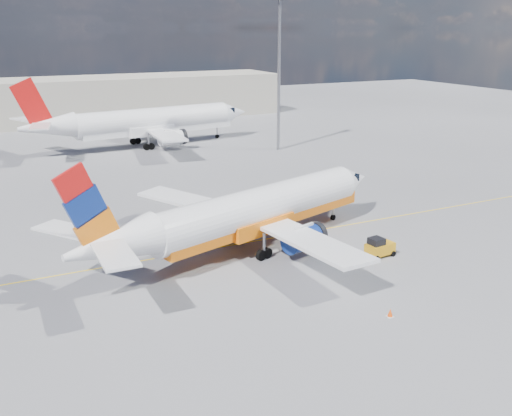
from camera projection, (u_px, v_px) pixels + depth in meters
name	position (u px, v px, depth m)	size (l,w,h in m)	color
ground	(237.00, 260.00, 43.41)	(240.00, 240.00, 0.00)	#5C5C61
taxi_line	(222.00, 247.00, 45.98)	(70.00, 0.15, 0.01)	yellow
terminal_main	(100.00, 99.00, 108.56)	(70.00, 14.00, 8.00)	#A8A191
main_jet	(252.00, 211.00, 44.71)	(30.88, 23.47, 9.37)	white
second_jet	(147.00, 122.00, 84.00)	(35.72, 27.98, 10.81)	white
gse_tug	(379.00, 247.00, 43.85)	(2.35, 1.61, 1.58)	black
traffic_cone	(390.00, 313.00, 34.79)	(0.38, 0.38, 0.54)	white
floodlight_mast	(279.00, 60.00, 78.94)	(1.53, 1.53, 20.98)	gray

